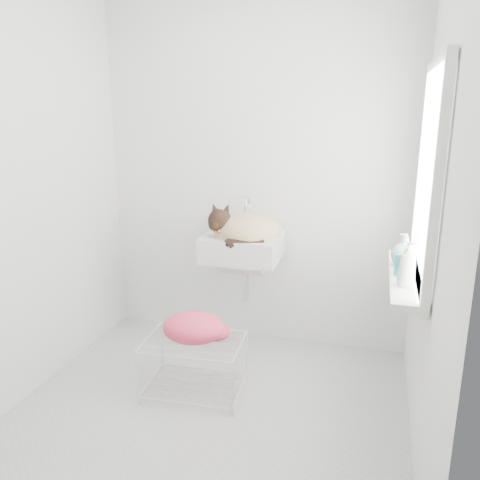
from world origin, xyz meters
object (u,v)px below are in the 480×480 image
(cat, at_px, (244,230))
(bottle_a, at_px, (405,286))
(sink, at_px, (243,235))
(bottle_c, at_px, (403,266))
(bottle_b, at_px, (404,275))
(wire_rack, at_px, (194,369))

(cat, relative_size, bottle_a, 2.56)
(sink, distance_m, bottle_c, 1.09)
(sink, relative_size, bottle_b, 3.12)
(cat, xyz_separation_m, bottle_c, (1.00, -0.38, -0.04))
(bottle_c, bearing_deg, cat, 159.17)
(sink, relative_size, wire_rack, 0.90)
(bottle_a, height_order, bottle_c, bottle_a)
(sink, xyz_separation_m, cat, (0.01, -0.02, 0.04))
(cat, height_order, bottle_b, cat)
(wire_rack, height_order, bottle_a, bottle_a)
(sink, height_order, wire_rack, sink)
(sink, xyz_separation_m, bottle_b, (1.02, -0.57, 0.00))
(sink, xyz_separation_m, wire_rack, (-0.14, -0.60, -0.70))
(cat, xyz_separation_m, wire_rack, (-0.15, -0.58, -0.74))
(wire_rack, bearing_deg, bottle_b, 1.34)
(bottle_b, bearing_deg, cat, 151.23)
(wire_rack, distance_m, bottle_a, 1.36)
(sink, height_order, bottle_b, sink)
(bottle_a, distance_m, bottle_c, 0.33)
(bottle_a, relative_size, bottle_b, 1.14)
(bottle_b, xyz_separation_m, bottle_c, (0.00, 0.17, 0.00))
(bottle_b, height_order, bottle_c, bottle_c)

